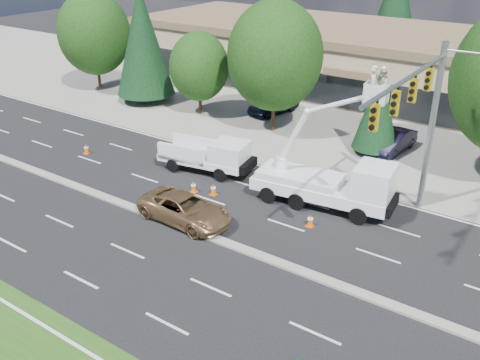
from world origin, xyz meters
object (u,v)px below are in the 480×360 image
Objects in this scene: signal_mast at (423,111)px; utility_pickup at (210,159)px; minivan at (185,209)px; bucket_truck at (335,179)px.

utility_pickup is (-12.29, -0.77, -5.16)m from signal_mast.
minivan is at bearing -74.16° from utility_pickup.
minivan is (-9.58, -6.44, -5.33)m from signal_mast.
minivan is at bearing -142.00° from bucket_truck.
signal_mast is at bearing -6.11° from utility_pickup.
signal_mast is 13.35m from utility_pickup.
signal_mast reaches higher than utility_pickup.
utility_pickup is at bearing 27.59° from minivan.
bucket_truck reaches higher than minivan.
bucket_truck is at bearing -9.58° from utility_pickup.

